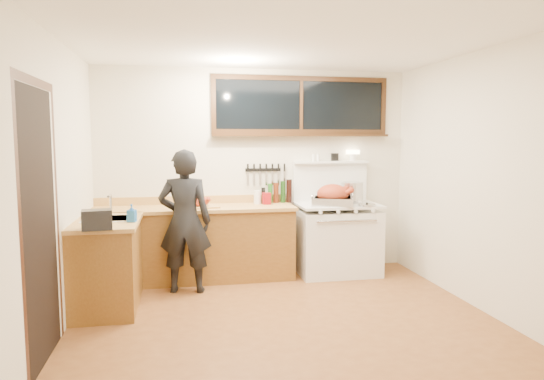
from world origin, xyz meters
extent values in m
cube|color=brown|center=(0.00, 0.00, -0.01)|extent=(4.00, 3.50, 0.02)
cube|color=beige|center=(0.00, 1.77, 1.30)|extent=(4.00, 0.05, 2.60)
cube|color=beige|center=(0.00, -1.77, 1.30)|extent=(4.00, 0.05, 2.60)
cube|color=beige|center=(-2.02, 0.00, 1.30)|extent=(0.05, 3.50, 2.60)
cube|color=beige|center=(2.02, 0.00, 1.30)|extent=(0.05, 3.50, 2.60)
cube|color=white|center=(0.00, 0.00, 2.62)|extent=(4.00, 3.50, 0.05)
cube|color=brown|center=(-0.80, 1.45, 0.43)|extent=(2.40, 0.60, 0.86)
cube|color=tan|center=(-0.80, 1.44, 0.88)|extent=(2.44, 0.64, 0.04)
cube|color=tan|center=(-0.80, 1.74, 0.95)|extent=(2.40, 0.03, 0.10)
sphere|color=#B78C38|center=(-1.80, 1.17, 0.70)|extent=(0.03, 0.03, 0.03)
sphere|color=#B78C38|center=(-1.30, 1.17, 0.70)|extent=(0.03, 0.03, 0.03)
sphere|color=#B78C38|center=(-0.80, 1.17, 0.70)|extent=(0.03, 0.03, 0.03)
sphere|color=#B78C38|center=(-0.30, 1.17, 0.70)|extent=(0.03, 0.03, 0.03)
sphere|color=#B78C38|center=(0.15, 1.17, 0.70)|extent=(0.03, 0.03, 0.03)
cube|color=brown|center=(-1.70, 0.62, 0.43)|extent=(0.60, 1.05, 0.86)
cube|color=tan|center=(-1.69, 0.62, 0.88)|extent=(0.64, 1.09, 0.04)
cube|color=white|center=(-1.68, 0.70, 0.84)|extent=(0.45, 0.40, 0.14)
cube|color=white|center=(-1.68, 0.70, 0.91)|extent=(0.50, 0.45, 0.01)
cylinder|color=silver|center=(-1.68, 0.88, 1.02)|extent=(0.02, 0.02, 0.24)
cylinder|color=silver|center=(-1.68, 0.80, 1.13)|extent=(0.02, 0.18, 0.02)
cube|color=white|center=(1.00, 1.40, 0.41)|extent=(1.00, 0.70, 0.82)
cube|color=white|center=(1.00, 1.40, 0.89)|extent=(1.02, 0.72, 0.03)
cube|color=white|center=(1.00, 1.06, 0.52)|extent=(0.88, 0.02, 0.46)
cylinder|color=silver|center=(1.00, 1.03, 0.74)|extent=(0.75, 0.02, 0.02)
cylinder|color=white|center=(0.67, 1.04, 0.85)|extent=(0.04, 0.03, 0.04)
cylinder|color=white|center=(0.89, 1.04, 0.85)|extent=(0.04, 0.03, 0.04)
cylinder|color=white|center=(1.11, 1.04, 0.85)|extent=(0.04, 0.03, 0.04)
cylinder|color=white|center=(1.33, 1.04, 0.85)|extent=(0.04, 0.03, 0.04)
cube|color=white|center=(1.00, 1.72, 1.15)|extent=(1.00, 0.05, 0.50)
cube|color=white|center=(1.00, 1.69, 1.41)|extent=(1.00, 0.12, 0.03)
cylinder|color=white|center=(1.30, 1.69, 1.47)|extent=(0.09, 0.09, 0.09)
cube|color=#FFE5B2|center=(1.30, 1.69, 1.55)|extent=(0.16, 0.08, 0.05)
cube|color=black|center=(1.05, 1.69, 1.48)|extent=(0.09, 0.05, 0.10)
cylinder|color=white|center=(0.82, 1.69, 1.47)|extent=(0.04, 0.04, 0.09)
cylinder|color=white|center=(0.76, 1.69, 1.47)|extent=(0.04, 0.04, 0.09)
cube|color=black|center=(0.60, 1.73, 2.15)|extent=(2.20, 0.01, 0.62)
cube|color=black|center=(0.60, 1.73, 2.49)|extent=(2.32, 0.04, 0.06)
cube|color=black|center=(0.60, 1.73, 1.81)|extent=(2.32, 0.04, 0.06)
cube|color=black|center=(-0.53, 1.73, 2.15)|extent=(0.06, 0.04, 0.62)
cube|color=black|center=(1.73, 1.73, 2.15)|extent=(0.06, 0.04, 0.62)
cube|color=black|center=(0.60, 1.73, 2.15)|extent=(0.04, 0.04, 0.62)
cube|color=black|center=(0.60, 1.68, 1.76)|extent=(2.32, 0.13, 0.03)
cube|color=black|center=(-1.99, -0.55, 1.05)|extent=(0.01, 0.86, 2.10)
cube|color=black|center=(-1.99, -1.03, 1.05)|extent=(0.01, 0.07, 2.10)
cube|color=black|center=(-1.99, -0.07, 1.05)|extent=(0.01, 0.07, 2.10)
cube|color=black|center=(-1.99, -0.55, 2.14)|extent=(0.01, 1.04, 0.07)
cube|color=black|center=(0.10, 1.74, 1.32)|extent=(0.46, 0.02, 0.04)
cube|color=silver|center=(-0.10, 1.72, 1.21)|extent=(0.02, 0.00, 0.18)
cube|color=black|center=(-0.10, 1.72, 1.35)|extent=(0.02, 0.02, 0.10)
cube|color=silver|center=(-0.02, 1.72, 1.21)|extent=(0.02, 0.00, 0.18)
cube|color=black|center=(-0.02, 1.72, 1.35)|extent=(0.02, 0.02, 0.10)
cube|color=silver|center=(0.06, 1.72, 1.21)|extent=(0.02, 0.00, 0.18)
cube|color=black|center=(0.06, 1.72, 1.35)|extent=(0.02, 0.02, 0.10)
cube|color=silver|center=(0.14, 1.72, 1.21)|extent=(0.03, 0.00, 0.18)
cube|color=black|center=(0.14, 1.72, 1.35)|extent=(0.02, 0.02, 0.10)
cube|color=silver|center=(0.22, 1.72, 1.21)|extent=(0.03, 0.00, 0.18)
cube|color=black|center=(0.22, 1.72, 1.35)|extent=(0.02, 0.02, 0.10)
cube|color=silver|center=(0.30, 1.72, 1.21)|extent=(0.03, 0.00, 0.18)
cube|color=black|center=(0.30, 1.72, 1.35)|extent=(0.02, 0.02, 0.10)
cube|color=silver|center=(0.38, 1.72, 1.21)|extent=(0.03, 0.00, 0.18)
cube|color=black|center=(0.38, 1.72, 1.35)|extent=(0.02, 0.02, 0.10)
imported|color=black|center=(-0.91, 0.99, 0.80)|extent=(0.64, 0.47, 1.61)
imported|color=#2464B4|center=(-1.43, 0.48, 0.99)|extent=(0.10, 0.10, 0.18)
cube|color=black|center=(-1.70, 0.12, 0.99)|extent=(0.28, 0.22, 0.18)
cube|color=tan|center=(-0.73, 1.36, 0.91)|extent=(0.48, 0.40, 0.02)
ellipsoid|color=#98371B|center=(-0.73, 1.36, 0.97)|extent=(0.26, 0.21, 0.13)
sphere|color=#98371B|center=(-0.63, 1.41, 1.00)|extent=(0.05, 0.05, 0.05)
sphere|color=#98371B|center=(-0.63, 1.31, 1.00)|extent=(0.05, 0.05, 0.05)
cube|color=silver|center=(0.89, 1.27, 0.95)|extent=(0.59, 0.52, 0.10)
cube|color=#3F3F42|center=(0.89, 1.27, 0.98)|extent=(0.52, 0.45, 0.03)
torus|color=silver|center=(0.63, 1.27, 1.00)|extent=(0.05, 0.10, 0.10)
torus|color=silver|center=(1.15, 1.27, 1.00)|extent=(0.05, 0.10, 0.10)
ellipsoid|color=#98371B|center=(0.89, 1.27, 1.04)|extent=(0.46, 0.40, 0.25)
cylinder|color=#98371B|center=(1.02, 1.17, 1.06)|extent=(0.15, 0.10, 0.11)
sphere|color=#98371B|center=(1.10, 1.17, 1.09)|extent=(0.08, 0.08, 0.08)
cylinder|color=#98371B|center=(1.02, 1.36, 1.06)|extent=(0.15, 0.10, 0.11)
sphere|color=#98371B|center=(1.10, 1.36, 1.09)|extent=(0.08, 0.08, 0.08)
cylinder|color=silver|center=(1.21, 1.47, 1.03)|extent=(0.35, 0.35, 0.26)
cylinder|color=silver|center=(1.14, 1.63, 0.96)|extent=(0.22, 0.22, 0.12)
cylinder|color=black|center=(1.19, 1.74, 1.01)|extent=(0.08, 0.16, 0.02)
cylinder|color=silver|center=(1.29, 1.14, 0.91)|extent=(0.29, 0.29, 0.02)
sphere|color=black|center=(1.29, 1.14, 0.93)|extent=(0.03, 0.03, 0.03)
cube|color=maroon|center=(0.11, 1.51, 0.97)|extent=(0.11, 0.09, 0.15)
cylinder|color=white|center=(0.00, 1.56, 0.98)|extent=(0.11, 0.11, 0.17)
cylinder|color=black|center=(0.08, 1.63, 1.00)|extent=(0.05, 0.05, 0.20)
cylinder|color=black|center=(0.17, 1.63, 1.02)|extent=(0.06, 0.06, 0.25)
cylinder|color=black|center=(0.25, 1.63, 1.03)|extent=(0.07, 0.07, 0.26)
cylinder|color=black|center=(0.34, 1.63, 1.04)|extent=(0.06, 0.06, 0.28)
cylinder|color=black|center=(0.42, 1.63, 1.05)|extent=(0.07, 0.07, 0.30)
camera|label=1|loc=(-0.95, -4.42, 1.71)|focal=32.00mm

